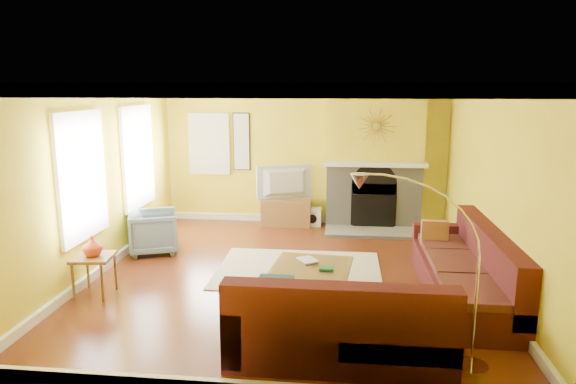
# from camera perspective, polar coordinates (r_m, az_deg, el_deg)

# --- Properties ---
(floor) EXTENTS (5.50, 6.00, 0.02)m
(floor) POSITION_cam_1_polar(r_m,az_deg,el_deg) (7.53, 0.03, -9.21)
(floor) COLOR maroon
(floor) RESTS_ON ground
(ceiling) EXTENTS (5.50, 6.00, 0.02)m
(ceiling) POSITION_cam_1_polar(r_m,az_deg,el_deg) (7.04, 0.04, 11.96)
(ceiling) COLOR white
(ceiling) RESTS_ON ground
(wall_back) EXTENTS (5.50, 0.02, 2.70)m
(wall_back) POSITION_cam_1_polar(r_m,az_deg,el_deg) (10.12, 1.86, 4.15)
(wall_back) COLOR yellow
(wall_back) RESTS_ON ground
(wall_front) EXTENTS (5.50, 0.02, 2.70)m
(wall_front) POSITION_cam_1_polar(r_m,az_deg,el_deg) (4.27, -4.32, -6.44)
(wall_front) COLOR yellow
(wall_front) RESTS_ON ground
(wall_left) EXTENTS (0.02, 6.00, 2.70)m
(wall_left) POSITION_cam_1_polar(r_m,az_deg,el_deg) (7.94, -20.20, 1.35)
(wall_left) COLOR yellow
(wall_left) RESTS_ON ground
(wall_right) EXTENTS (0.02, 6.00, 2.70)m
(wall_right) POSITION_cam_1_polar(r_m,az_deg,el_deg) (7.40, 21.81, 0.52)
(wall_right) COLOR yellow
(wall_right) RESTS_ON ground
(baseboard) EXTENTS (5.50, 6.00, 0.12)m
(baseboard) POSITION_cam_1_polar(r_m,az_deg,el_deg) (7.50, 0.03, -8.71)
(baseboard) COLOR white
(baseboard) RESTS_ON floor
(crown_molding) EXTENTS (5.50, 6.00, 0.12)m
(crown_molding) POSITION_cam_1_polar(r_m,az_deg,el_deg) (7.04, 0.04, 11.39)
(crown_molding) COLOR white
(crown_molding) RESTS_ON ceiling
(window_left_near) EXTENTS (0.06, 1.22, 1.72)m
(window_left_near) POSITION_cam_1_polar(r_m,az_deg,el_deg) (9.07, -16.44, 3.76)
(window_left_near) COLOR white
(window_left_near) RESTS_ON wall_left
(window_left_far) EXTENTS (0.06, 1.22, 1.72)m
(window_left_far) POSITION_cam_1_polar(r_m,az_deg,el_deg) (7.37, -22.04, 1.65)
(window_left_far) COLOR white
(window_left_far) RESTS_ON wall_left
(window_back) EXTENTS (0.82, 0.06, 1.22)m
(window_back) POSITION_cam_1_polar(r_m,az_deg,el_deg) (10.36, -8.73, 5.31)
(window_back) COLOR white
(window_back) RESTS_ON wall_back
(wall_art) EXTENTS (0.34, 0.04, 1.14)m
(wall_art) POSITION_cam_1_polar(r_m,az_deg,el_deg) (10.22, -5.19, 5.59)
(wall_art) COLOR white
(wall_art) RESTS_ON wall_back
(fireplace) EXTENTS (1.80, 0.40, 2.70)m
(fireplace) POSITION_cam_1_polar(r_m,az_deg,el_deg) (9.90, 9.60, 3.82)
(fireplace) COLOR gray
(fireplace) RESTS_ON floor
(mantel) EXTENTS (1.92, 0.22, 0.08)m
(mantel) POSITION_cam_1_polar(r_m,az_deg,el_deg) (9.68, 9.66, 3.04)
(mantel) COLOR white
(mantel) RESTS_ON fireplace
(hearth) EXTENTS (1.80, 0.70, 0.06)m
(hearth) POSITION_cam_1_polar(r_m,az_deg,el_deg) (9.63, 9.52, -4.42)
(hearth) COLOR gray
(hearth) RESTS_ON floor
(sunburst) EXTENTS (0.70, 0.04, 0.70)m
(sunburst) POSITION_cam_1_polar(r_m,az_deg,el_deg) (9.61, 9.80, 7.18)
(sunburst) COLOR olive
(sunburst) RESTS_ON fireplace
(rug) EXTENTS (2.40, 1.80, 0.02)m
(rug) POSITION_cam_1_polar(r_m,az_deg,el_deg) (7.68, 1.17, -8.63)
(rug) COLOR beige
(rug) RESTS_ON floor
(sectional_sofa) EXTENTS (3.10, 3.57, 0.90)m
(sectional_sofa) POSITION_cam_1_polar(r_m,az_deg,el_deg) (6.49, 9.87, -8.56)
(sectional_sofa) COLOR #49171A
(sectional_sofa) RESTS_ON floor
(coffee_table) EXTENTS (1.10, 1.10, 0.40)m
(coffee_table) POSITION_cam_1_polar(r_m,az_deg,el_deg) (6.80, 2.61, -9.70)
(coffee_table) COLOR white
(coffee_table) RESTS_ON floor
(media_console) EXTENTS (0.96, 0.43, 0.53)m
(media_console) POSITION_cam_1_polar(r_m,az_deg,el_deg) (10.04, -0.18, -2.23)
(media_console) COLOR brown
(media_console) RESTS_ON floor
(tv) EXTENTS (1.09, 0.58, 0.65)m
(tv) POSITION_cam_1_polar(r_m,az_deg,el_deg) (9.91, -0.18, 1.06)
(tv) COLOR black
(tv) RESTS_ON media_console
(subwoofer) EXTENTS (0.33, 0.33, 0.33)m
(subwoofer) POSITION_cam_1_polar(r_m,az_deg,el_deg) (10.08, 2.77, -2.76)
(subwoofer) COLOR white
(subwoofer) RESTS_ON floor
(armchair) EXTENTS (0.97, 0.96, 0.69)m
(armchair) POSITION_cam_1_polar(r_m,az_deg,el_deg) (8.66, -14.67, -4.31)
(armchair) COLOR slate
(armchair) RESTS_ON floor
(side_table) EXTENTS (0.54, 0.54, 0.53)m
(side_table) POSITION_cam_1_polar(r_m,az_deg,el_deg) (7.20, -20.69, -8.66)
(side_table) COLOR brown
(side_table) RESTS_ON floor
(vase) EXTENTS (0.29, 0.29, 0.26)m
(vase) POSITION_cam_1_polar(r_m,az_deg,el_deg) (7.08, -20.92, -5.63)
(vase) COLOR red
(vase) RESTS_ON side_table
(book) EXTENTS (0.33, 0.35, 0.03)m
(book) POSITION_cam_1_polar(r_m,az_deg,el_deg) (6.83, 1.41, -7.70)
(book) COLOR white
(book) RESTS_ON coffee_table
(arc_lamp) EXTENTS (1.22, 0.36, 1.89)m
(arc_lamp) POSITION_cam_1_polar(r_m,az_deg,el_deg) (5.01, 14.60, -8.94)
(arc_lamp) COLOR silver
(arc_lamp) RESTS_ON floor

